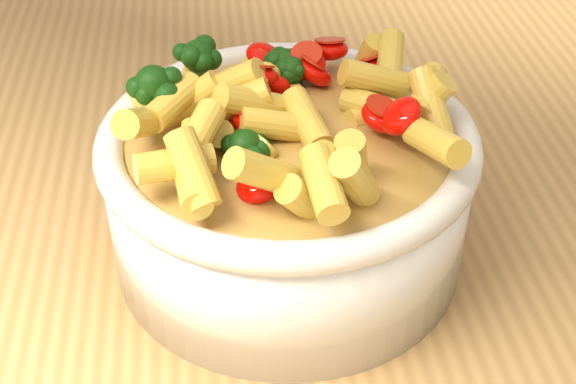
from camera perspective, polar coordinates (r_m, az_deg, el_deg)
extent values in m
cube|color=tan|center=(0.56, 1.23, -2.47)|extent=(1.20, 0.80, 0.04)
cylinder|color=white|center=(0.49, 0.00, -0.40)|extent=(0.21, 0.21, 0.09)
ellipsoid|color=white|center=(0.50, 0.00, -2.77)|extent=(0.20, 0.20, 0.03)
torus|color=white|center=(0.46, 0.00, 3.77)|extent=(0.22, 0.22, 0.02)
ellipsoid|color=gold|center=(0.46, 0.00, 3.77)|extent=(0.19, 0.19, 0.02)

